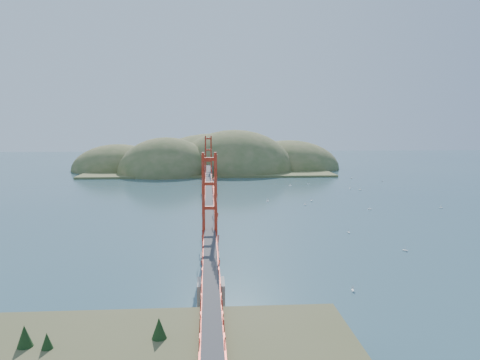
{
  "coord_description": "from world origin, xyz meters",
  "views": [
    {
      "loc": [
        -0.16,
        -79.03,
        14.89
      ],
      "look_at": [
        5.32,
        0.0,
        5.0
      ],
      "focal_mm": 35.0,
      "sensor_mm": 36.0,
      "label": 1
    }
  ],
  "objects": [
    {
      "name": "ground",
      "position": [
        0.0,
        0.0,
        0.0
      ],
      "size": [
        320.0,
        320.0,
        0.0
      ],
      "primitive_type": "plane",
      "color": "#325664",
      "rests_on": "ground"
    },
    {
      "name": "sailboat_6",
      "position": [
        22.62,
        -27.72,
        0.15
      ],
      "size": [
        0.65,
        0.65,
        0.68
      ],
      "color": "white",
      "rests_on": "ground"
    },
    {
      "name": "sailboat_12",
      "position": [
        23.97,
        31.1,
        0.14
      ],
      "size": [
        0.52,
        0.44,
        0.6
      ],
      "color": "white",
      "rests_on": "ground"
    },
    {
      "name": "sailboat_3",
      "position": [
        11.02,
        6.96,
        0.16
      ],
      "size": [
        0.7,
        0.7,
        0.73
      ],
      "color": "white",
      "rests_on": "ground"
    },
    {
      "name": "sailboat_1",
      "position": [
        17.32,
        3.08,
        0.14
      ],
      "size": [
        0.55,
        0.55,
        0.58
      ],
      "color": "white",
      "rests_on": "ground"
    },
    {
      "name": "sailboat_0",
      "position": [
        18.73,
        -18.58,
        0.14
      ],
      "size": [
        0.49,
        0.51,
        0.57
      ],
      "color": "white",
      "rests_on": "ground"
    },
    {
      "name": "sailboat_10",
      "position": [
        12.56,
        -40.0,
        0.14
      ],
      "size": [
        0.47,
        0.54,
        0.62
      ],
      "color": "white",
      "rests_on": "ground"
    },
    {
      "name": "promontory",
      "position": [
        0.0,
        -48.5,
        0.12
      ],
      "size": [
        9.0,
        6.0,
        0.24
      ],
      "primitive_type": "cube",
      "color": "#59544C",
      "rests_on": "ground"
    },
    {
      "name": "approach_viaduct",
      "position": [
        0.0,
        -51.91,
        2.55
      ],
      "size": [
        1.4,
        12.0,
        3.38
      ],
      "color": "red",
      "rests_on": "ground"
    },
    {
      "name": "sailboat_17",
      "position": [
        43.51,
        34.45,
        0.13
      ],
      "size": [
        0.48,
        0.39,
        0.56
      ],
      "color": "white",
      "rests_on": "ground"
    },
    {
      "name": "far_headlands",
      "position": [
        2.21,
        68.52,
        0.0
      ],
      "size": [
        84.0,
        58.0,
        25.0
      ],
      "color": "olive",
      "rests_on": "ground"
    },
    {
      "name": "sailboat_8",
      "position": [
        33.09,
        20.19,
        0.15
      ],
      "size": [
        0.62,
        0.6,
        0.7
      ],
      "color": "white",
      "rests_on": "ground"
    },
    {
      "name": "sailboat_extra_0",
      "position": [
        31.59,
        22.55,
        0.14
      ],
      "size": [
        0.45,
        0.55,
        0.63
      ],
      "color": "white",
      "rests_on": "ground"
    },
    {
      "name": "sailboat_extra_1",
      "position": [
        40.24,
        -1.72,
        0.15
      ],
      "size": [
        0.58,
        0.52,
        0.66
      ],
      "color": "white",
      "rests_on": "ground"
    },
    {
      "name": "bridge",
      "position": [
        0.0,
        0.18,
        7.01
      ],
      "size": [
        2.2,
        94.4,
        12.0
      ],
      "color": "gray",
      "rests_on": "ground"
    },
    {
      "name": "fort",
      "position": [
        0.4,
        -47.8,
        0.67
      ],
      "size": [
        3.7,
        2.3,
        1.75
      ],
      "color": "maroon",
      "rests_on": "ground"
    },
    {
      "name": "sailboat_2",
      "position": [
        27.37,
        -2.29,
        0.15
      ],
      "size": [
        0.61,
        0.58,
        0.69
      ],
      "color": "white",
      "rests_on": "ground"
    },
    {
      "name": "sailboat_14",
      "position": [
        19.3,
        6.79,
        0.15
      ],
      "size": [
        0.47,
        0.56,
        0.65
      ],
      "color": "white",
      "rests_on": "ground"
    },
    {
      "name": "sailboat_15",
      "position": [
        37.74,
        41.06,
        0.15
      ],
      "size": [
        0.61,
        0.63,
        0.7
      ],
      "color": "white",
      "rests_on": "ground"
    },
    {
      "name": "sailboat_7",
      "position": [
        19.03,
        28.0,
        0.15
      ],
      "size": [
        0.59,
        0.52,
        0.66
      ],
      "color": "white",
      "rests_on": "ground"
    }
  ]
}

